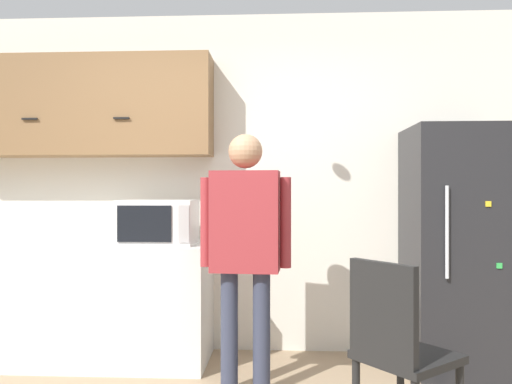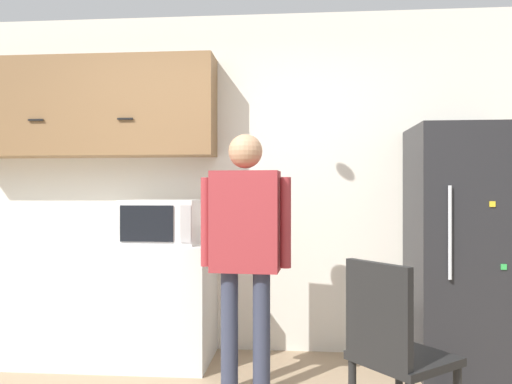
{
  "view_description": "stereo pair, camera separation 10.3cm",
  "coord_description": "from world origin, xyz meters",
  "px_view_note": "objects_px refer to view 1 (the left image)",
  "views": [
    {
      "loc": [
        0.37,
        -2.1,
        1.27
      ],
      "look_at": [
        0.2,
        1.05,
        1.27
      ],
      "focal_mm": 35.0,
      "sensor_mm": 36.0,
      "label": 1
    },
    {
      "loc": [
        0.47,
        -2.09,
        1.27
      ],
      "look_at": [
        0.2,
        1.05,
        1.27
      ],
      "focal_mm": 35.0,
      "sensor_mm": 36.0,
      "label": 2
    }
  ],
  "objects_px": {
    "microwave": "(158,222)",
    "chair": "(397,346)",
    "refrigerator": "(459,248)",
    "person": "(245,235)"
  },
  "relations": [
    {
      "from": "microwave",
      "to": "person",
      "type": "xyz_separation_m",
      "value": [
        0.68,
        -0.47,
        -0.05
      ]
    },
    {
      "from": "microwave",
      "to": "person",
      "type": "relative_size",
      "value": 0.33
    },
    {
      "from": "refrigerator",
      "to": "chair",
      "type": "distance_m",
      "value": 1.47
    },
    {
      "from": "microwave",
      "to": "refrigerator",
      "type": "height_order",
      "value": "refrigerator"
    },
    {
      "from": "microwave",
      "to": "person",
      "type": "height_order",
      "value": "person"
    },
    {
      "from": "person",
      "to": "refrigerator",
      "type": "relative_size",
      "value": 0.94
    },
    {
      "from": "microwave",
      "to": "chair",
      "type": "height_order",
      "value": "microwave"
    },
    {
      "from": "microwave",
      "to": "chair",
      "type": "distance_m",
      "value": 1.95
    },
    {
      "from": "refrigerator",
      "to": "chair",
      "type": "bearing_deg",
      "value": -120.62
    },
    {
      "from": "microwave",
      "to": "refrigerator",
      "type": "distance_m",
      "value": 2.19
    }
  ]
}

